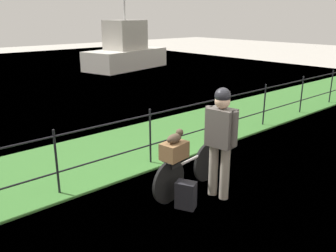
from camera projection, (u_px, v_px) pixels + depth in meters
name	position (u px, v px, depth m)	size (l,w,h in m)	color
ground_plane	(232.00, 203.00, 5.20)	(60.00, 60.00, 0.00)	#B2ADA3
grass_strip	(123.00, 149.00, 7.24)	(27.00, 2.40, 0.03)	#38702D
harbor_water	(8.00, 95.00, 12.29)	(30.00, 30.00, 0.00)	#426684
iron_fence	(150.00, 132.00, 6.40)	(18.04, 0.04, 1.05)	black
bicycle_main	(188.00, 171.00, 5.45)	(1.61, 0.29, 0.66)	black
wooden_crate	(174.00, 151.00, 5.07)	(0.38, 0.27, 0.25)	brown
terrier_dog	(175.00, 137.00, 5.03)	(0.32, 0.18, 0.18)	#4C3D2D
cyclist_person	(221.00, 134.00, 5.10)	(0.31, 0.54, 1.68)	gray
backpack_on_paving	(186.00, 195.00, 5.01)	(0.28, 0.18, 0.40)	black
moored_boat_near	(126.00, 51.00, 18.20)	(4.83, 2.97, 4.02)	silver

